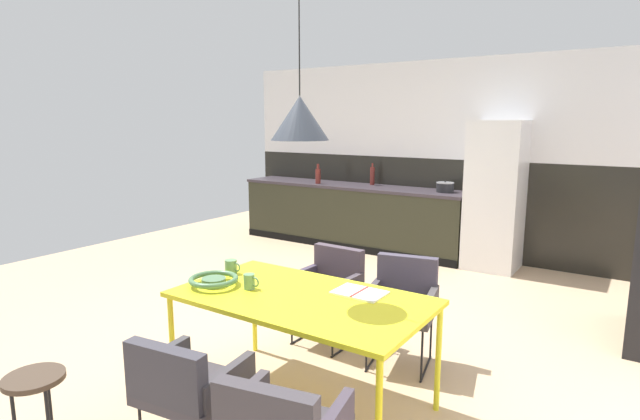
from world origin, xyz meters
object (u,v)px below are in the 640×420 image
refrigerator_column (495,196)px  pendant_lamp_over_table_near (300,118)px  mug_white_ceramic (250,282)px  side_stool (34,384)px  mug_glass_clear (231,267)px  open_book (360,293)px  cooking_pot (445,187)px  bottle_spice_small (318,176)px  dining_table (302,302)px  armchair_corner_seat (185,382)px  fruit_bowl (214,280)px  bottle_oil_tall (372,176)px  armchair_near_window (403,296)px  armchair_facing_counter (330,281)px

refrigerator_column → pendant_lamp_over_table_near: size_ratio=2.11×
mug_white_ceramic → side_stool: mug_white_ceramic is taller
mug_white_ceramic → mug_glass_clear: size_ratio=0.90×
refrigerator_column → open_book: bearing=-88.4°
mug_white_ceramic → cooking_pot: 3.90m
open_book → side_stool: open_book is taller
refrigerator_column → bottle_spice_small: size_ratio=6.26×
bottle_spice_small → side_stool: bearing=-73.7°
dining_table → armchair_corner_seat: bearing=-97.8°
fruit_bowl → bottle_oil_tall: size_ratio=1.05×
dining_table → side_stool: 1.53m
armchair_near_window → cooking_pot: cooking_pot is taller
mug_glass_clear → armchair_facing_counter: bearing=68.2°
side_stool → armchair_near_window: bearing=60.2°
fruit_bowl → side_stool: (-0.31, -1.04, -0.36)m
dining_table → mug_white_ceramic: mug_white_ceramic is taller
refrigerator_column → cooking_pot: refrigerator_column is taller
mug_white_ceramic → bottle_oil_tall: bottle_oil_tall is taller
armchair_near_window → open_book: bearing=77.2°
armchair_facing_counter → cooking_pot: (-0.09, 2.90, 0.46)m
side_stool → pendant_lamp_over_table_near: 2.07m
fruit_bowl → cooking_pot: cooking_pot is taller
fruit_bowl → bottle_oil_tall: (-1.00, 4.12, 0.26)m
mug_glass_clear → side_stool: 1.37m
mug_glass_clear → side_stool: size_ratio=0.29×
armchair_corner_seat → cooking_pot: cooking_pot is taller
bottle_spice_small → refrigerator_column: bearing=3.3°
mug_white_ceramic → open_book: bearing=26.8°
armchair_corner_seat → side_stool: 0.87m
armchair_corner_seat → armchair_facing_counter: 1.78m
dining_table → armchair_near_window: 0.96m
fruit_bowl → dining_table: bearing=15.3°
armchair_facing_counter → bottle_oil_tall: size_ratio=2.46×
armchair_near_window → pendant_lamp_over_table_near: pendant_lamp_over_table_near is taller
fruit_bowl → mug_glass_clear: mug_glass_clear is taller
bottle_oil_tall → pendant_lamp_over_table_near: size_ratio=0.36×
armchair_facing_counter → mug_glass_clear: bearing=69.8°
refrigerator_column → open_book: refrigerator_column is taller
armchair_corner_seat → cooking_pot: 4.70m
fruit_bowl → pendant_lamp_over_table_near: 1.22m
armchair_near_window → mug_white_ceramic: 1.20m
open_book → mug_glass_clear: (-0.97, -0.14, 0.04)m
dining_table → armchair_near_window: bearing=72.1°
refrigerator_column → armchair_corner_seat: refrigerator_column is taller
armchair_near_window → mug_glass_clear: mug_glass_clear is taller
pendant_lamp_over_table_near → dining_table: bearing=90.0°
bottle_spice_small → bottle_oil_tall: bottle_oil_tall is taller
armchair_corner_seat → mug_glass_clear: size_ratio=5.64×
dining_table → cooking_pot: 3.85m
pendant_lamp_over_table_near → cooking_pot: bearing=96.9°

